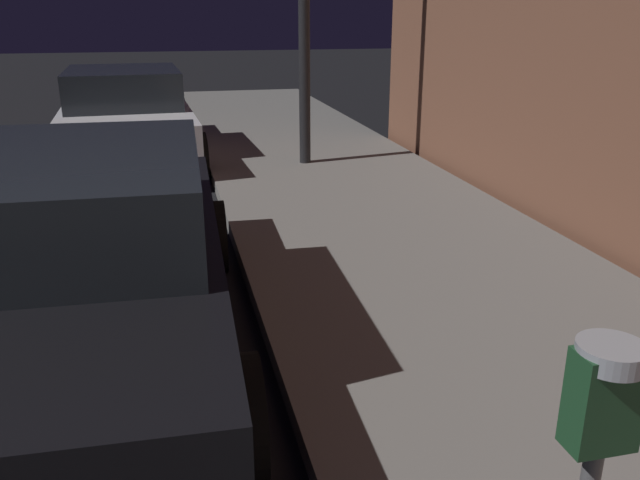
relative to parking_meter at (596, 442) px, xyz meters
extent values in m
cube|color=#1E4728|center=(0.00, 0.00, 0.14)|extent=(0.19, 0.11, 0.30)
cylinder|color=#999EA5|center=(0.00, 0.00, 0.28)|extent=(0.19, 0.19, 0.06)
cube|color=black|center=(-0.06, 0.00, 0.18)|extent=(0.01, 0.08, 0.11)
cube|color=black|center=(-1.68, 2.93, -0.55)|extent=(1.88, 4.62, 0.64)
cube|color=#1E2328|center=(-1.68, 2.98, 0.03)|extent=(1.60, 2.36, 0.56)
cylinder|color=black|center=(-2.51, 4.37, -0.79)|extent=(0.24, 0.67, 0.66)
cylinder|color=black|center=(-0.76, 4.32, -0.79)|extent=(0.24, 0.67, 0.66)
cylinder|color=black|center=(-0.86, 1.49, -0.79)|extent=(0.24, 0.67, 0.66)
cube|color=silver|center=(-1.68, 9.22, -0.55)|extent=(2.06, 4.50, 0.64)
cube|color=#1E2328|center=(-1.69, 9.32, 0.03)|extent=(1.74, 2.26, 0.56)
cylinder|color=black|center=(-2.69, 10.55, -0.79)|extent=(0.25, 0.67, 0.66)
cylinder|color=black|center=(-0.80, 10.63, -0.79)|extent=(0.25, 0.67, 0.66)
cylinder|color=black|center=(-2.57, 7.81, -0.79)|extent=(0.25, 0.67, 0.66)
cylinder|color=black|center=(-0.68, 7.89, -0.79)|extent=(0.25, 0.67, 0.66)
camera|label=1|loc=(-1.11, -1.31, 1.14)|focal=36.54mm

